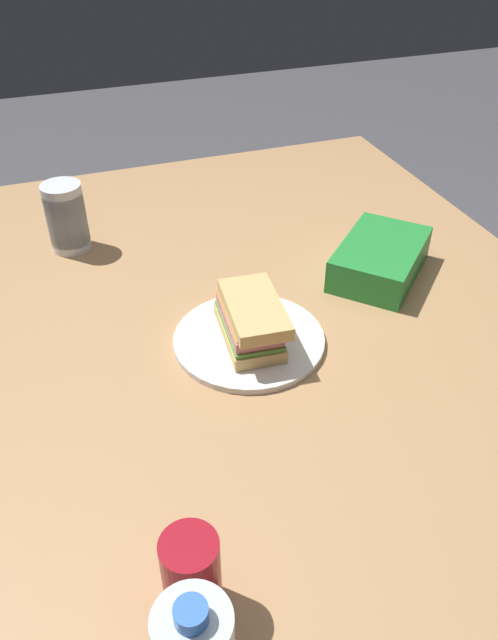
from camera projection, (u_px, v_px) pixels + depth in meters
name	position (u px, v px, depth m)	size (l,w,h in m)	color
ground_plane	(274.00, 540.00, 1.63)	(8.00, 8.00, 0.00)	#4C4C51
dining_table	(282.00, 346.00, 1.22)	(1.50, 1.12, 0.75)	tan
paper_plate	(249.00, 340.00, 1.09)	(0.27, 0.27, 0.01)	white
sandwich	(251.00, 320.00, 1.06)	(0.19, 0.11, 0.08)	#DBB26B
soda_can_red	(192.00, 576.00, 0.68)	(0.07, 0.07, 0.12)	maroon
chip_bag	(380.00, 259.00, 1.25)	(0.23, 0.15, 0.07)	#268C38
plastic_cup_stack	(66.00, 217.00, 1.31)	(0.08, 0.08, 0.15)	silver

